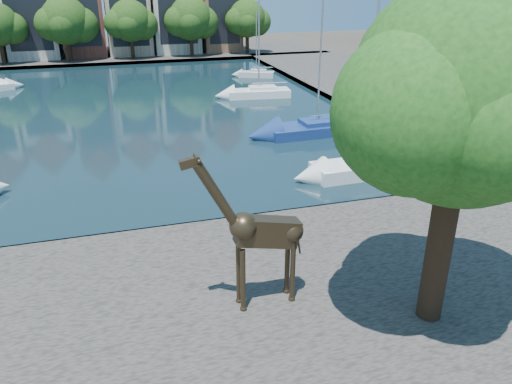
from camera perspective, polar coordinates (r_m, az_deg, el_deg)
ground at (r=23.15m, az=-10.09°, el=-4.81°), size 160.00×160.00×0.00m
water_basin at (r=45.69m, az=-14.00°, el=9.19°), size 38.00×50.00×0.08m
near_quay at (r=17.16m, az=-7.05°, el=-14.84°), size 50.00×14.00×0.50m
far_quay at (r=77.11m, az=-15.62°, el=14.85°), size 60.00×16.00×0.50m
right_quay at (r=52.93m, az=14.55°, el=11.28°), size 14.00×52.00×0.50m
plane_tree at (r=15.13m, az=23.03°, el=9.55°), size 8.32×6.40×10.62m
townhouse_west_inner at (r=76.91m, az=-24.48°, el=19.01°), size 6.43×9.18×15.15m
townhouse_east_end at (r=78.27m, az=-4.46°, el=20.77°), size 5.44×9.18×14.43m
far_tree_mid_west at (r=71.18m, az=-20.85°, el=17.66°), size 7.80×6.00×8.00m
far_tree_mid_east at (r=71.19m, az=-14.12°, el=18.31°), size 7.02×5.40×7.52m
far_tree_east at (r=72.07m, az=-7.43°, el=18.93°), size 7.54×5.80×7.84m
far_tree_far_east at (r=73.83m, az=-0.95°, el=19.09°), size 6.76×5.20×7.36m
giraffe_statue at (r=16.16m, az=0.32°, el=-4.62°), size 3.88×0.72×5.55m
sailboat_right_a at (r=29.80m, az=12.25°, el=3.14°), size 6.23×2.37×12.86m
sailboat_right_b at (r=37.20m, az=6.97°, el=7.48°), size 7.53×2.88×12.63m
sailboat_right_c at (r=48.62m, az=0.32°, el=11.44°), size 6.09×2.76×9.35m
sailboat_right_d at (r=58.63m, az=0.04°, el=13.46°), size 4.24×2.87×7.20m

